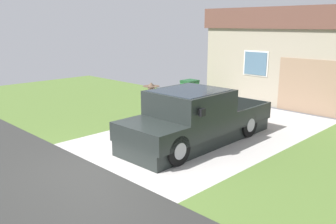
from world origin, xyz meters
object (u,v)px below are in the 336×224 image
handbag (144,130)px  wheeled_trash_bin (190,90)px  pickup_truck (191,120)px  house_with_garage (311,55)px  person_with_hat (151,105)px

handbag → wheeled_trash_bin: 5.24m
pickup_truck → house_with_garage: house_with_garage is taller
pickup_truck → wheeled_trash_bin: 5.92m
person_with_hat → house_with_garage: house_with_garage is taller
handbag → house_with_garage: (1.44, 9.21, 2.02)m
person_with_hat → house_with_garage: 9.20m
house_with_garage → pickup_truck: bearing=-87.8°
person_with_hat → wheeled_trash_bin: person_with_hat is taller
pickup_truck → house_with_garage: bearing=-88.6°
person_with_hat → handbag: person_with_hat is taller
wheeled_trash_bin → house_with_garage: bearing=50.9°
pickup_truck → house_with_garage: size_ratio=0.63×
house_with_garage → wheeled_trash_bin: (-3.63, -4.46, -1.59)m
handbag → house_with_garage: size_ratio=0.05×
pickup_truck → wheeled_trash_bin: bearing=-48.7°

